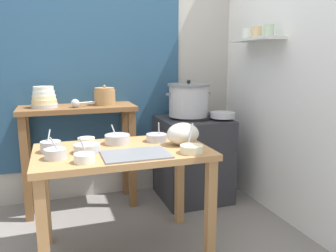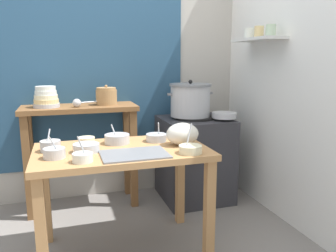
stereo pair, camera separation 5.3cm
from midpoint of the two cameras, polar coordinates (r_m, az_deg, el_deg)
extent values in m
plane|color=gray|center=(2.49, -8.74, -20.10)|extent=(9.00, 9.00, 0.00)
cube|color=#B2ADA3|center=(3.23, -11.13, 11.20)|extent=(4.40, 0.10, 2.60)
cube|color=navy|center=(3.15, -15.62, 11.92)|extent=(1.90, 0.02, 2.10)
cube|color=white|center=(2.88, 18.69, 10.87)|extent=(0.10, 3.20, 2.60)
cube|color=silver|center=(2.97, 14.09, 14.01)|extent=(0.20, 0.56, 0.02)
cylinder|color=#B7D1AD|center=(2.82, 16.18, 15.23)|extent=(0.08, 0.08, 0.09)
cylinder|color=#E5C684|center=(2.96, 14.31, 15.14)|extent=(0.08, 0.08, 0.09)
cylinder|color=silver|center=(3.09, 12.76, 14.99)|extent=(0.09, 0.09, 0.09)
cube|color=#B27F4C|center=(2.20, -8.37, -4.36)|extent=(1.10, 0.66, 0.04)
cube|color=#B27F4C|center=(2.05, -21.08, -17.12)|extent=(0.06, 0.06, 0.68)
cube|color=#B27F4C|center=(2.22, 6.49, -14.10)|extent=(0.06, 0.06, 0.68)
cube|color=#B27F4C|center=(2.56, -20.63, -11.29)|extent=(0.06, 0.06, 0.68)
cube|color=#B27F4C|center=(2.70, 1.38, -9.36)|extent=(0.06, 0.06, 0.68)
cube|color=brown|center=(2.96, -15.52, 2.89)|extent=(0.96, 0.40, 0.04)
cube|color=brown|center=(2.92, -23.37, -6.80)|extent=(0.06, 0.06, 0.86)
cube|color=brown|center=(2.97, -6.55, -5.67)|extent=(0.06, 0.06, 0.86)
cube|color=brown|center=(3.21, -22.97, -5.21)|extent=(0.06, 0.06, 0.86)
cube|color=brown|center=(3.25, -7.68, -4.20)|extent=(0.06, 0.06, 0.86)
cube|color=#2D2D33|center=(3.17, 3.71, -5.49)|extent=(0.60, 0.60, 0.76)
cylinder|color=black|center=(3.08, 3.80, 1.49)|extent=(0.36, 0.36, 0.02)
cylinder|color=black|center=(2.83, 3.82, -6.02)|extent=(0.04, 0.02, 0.04)
cylinder|color=#B7BABF|center=(3.06, 3.00, 4.22)|extent=(0.35, 0.35, 0.27)
cylinder|color=slate|center=(3.05, 3.02, 6.97)|extent=(0.38, 0.38, 0.02)
sphere|color=black|center=(3.04, 3.03, 7.49)|extent=(0.04, 0.04, 0.04)
cube|color=slate|center=(2.99, -0.49, 5.39)|extent=(0.04, 0.02, 0.02)
cube|color=slate|center=(3.13, 6.35, 5.58)|extent=(0.04, 0.02, 0.02)
cylinder|color=#A37A4C|center=(2.98, -11.15, 4.75)|extent=(0.18, 0.18, 0.13)
cylinder|color=#A37A4C|center=(2.97, -11.20, 6.19)|extent=(0.17, 0.17, 0.02)
sphere|color=#A37A4C|center=(2.97, -11.22, 6.61)|extent=(0.02, 0.02, 0.02)
cylinder|color=#B7BABF|center=(2.94, -20.63, 3.24)|extent=(0.21, 0.21, 0.03)
cylinder|color=#E5C684|center=(2.94, -20.67, 3.89)|extent=(0.20, 0.20, 0.03)
cylinder|color=beige|center=(2.94, -20.72, 4.56)|extent=(0.18, 0.18, 0.03)
cylinder|color=silver|center=(2.93, -20.76, 5.23)|extent=(0.17, 0.17, 0.03)
cylinder|color=silver|center=(2.93, -20.81, 5.92)|extent=(0.16, 0.16, 0.04)
sphere|color=#B7BABF|center=(2.87, -15.93, 3.72)|extent=(0.07, 0.07, 0.07)
cylinder|color=#B7BABF|center=(2.92, -13.47, 3.96)|extent=(0.19, 0.07, 0.01)
cube|color=slate|center=(2.05, -6.19, -4.79)|extent=(0.40, 0.28, 0.01)
ellipsoid|color=silver|center=(2.27, 1.87, -1.33)|extent=(0.22, 0.17, 0.15)
cylinder|color=#B7BABF|center=(3.02, 8.71, 1.86)|extent=(0.22, 0.22, 0.05)
cylinder|color=beige|center=(2.08, 3.29, -3.92)|extent=(0.14, 0.14, 0.05)
cylinder|color=#337238|center=(2.07, 3.30, -3.43)|extent=(0.12, 0.12, 0.01)
cylinder|color=#B7BABF|center=(2.07, 2.93, -2.04)|extent=(0.06, 0.04, 0.18)
cylinder|color=#B7BABF|center=(2.37, -2.60, -1.98)|extent=(0.15, 0.15, 0.05)
cylinder|color=brown|center=(2.37, -2.61, -1.51)|extent=(0.12, 0.12, 0.01)
cylinder|color=#B7BABF|center=(2.36, -2.18, -0.90)|extent=(0.04, 0.09, 0.14)
cylinder|color=#B7BABF|center=(2.15, -14.21, -3.67)|extent=(0.16, 0.16, 0.05)
cylinder|color=brown|center=(2.15, -14.24, -3.14)|extent=(0.14, 0.14, 0.01)
cylinder|color=#B7BABF|center=(2.23, -19.85, -3.30)|extent=(0.12, 0.12, 0.07)
cylinder|color=brown|center=(2.22, -19.89, -2.60)|extent=(0.11, 0.11, 0.01)
cylinder|color=#B7BABF|center=(2.23, -20.27, -2.40)|extent=(0.04, 0.08, 0.14)
cylinder|color=beige|center=(2.37, -14.26, -2.45)|extent=(0.11, 0.11, 0.04)
cylinder|color=#337238|center=(2.36, -14.28, -2.06)|extent=(0.10, 0.10, 0.01)
cylinder|color=#B7BABF|center=(2.07, -19.22, -4.47)|extent=(0.13, 0.13, 0.06)
cylinder|color=brown|center=(2.06, -19.27, -3.83)|extent=(0.11, 0.11, 0.01)
cylinder|color=#B7BABF|center=(2.05, -19.08, -3.47)|extent=(0.07, 0.04, 0.14)
cylinder|color=#B7BABF|center=(2.33, -9.21, -2.21)|extent=(0.17, 0.17, 0.06)
cylinder|color=#337238|center=(2.33, -9.23, -1.60)|extent=(0.14, 0.14, 0.01)
cylinder|color=#B7BABF|center=(2.31, -9.55, -1.41)|extent=(0.05, 0.06, 0.13)
cylinder|color=silver|center=(1.95, -14.72, -5.26)|extent=(0.12, 0.12, 0.05)
cylinder|color=beige|center=(1.95, -14.75, -4.71)|extent=(0.10, 0.10, 0.01)
cylinder|color=#B7BABF|center=(1.92, -14.70, -3.88)|extent=(0.06, 0.02, 0.15)
camera|label=1|loc=(0.03, -90.63, -0.12)|focal=36.06mm
camera|label=2|loc=(0.03, 89.37, 0.12)|focal=36.06mm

